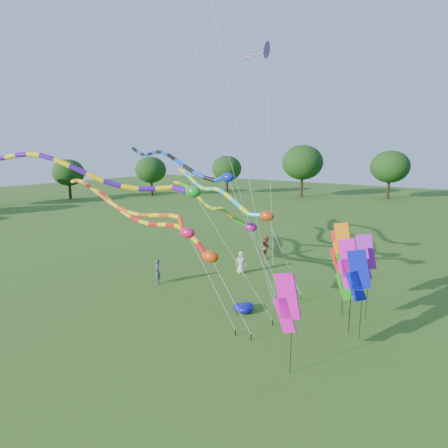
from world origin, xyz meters
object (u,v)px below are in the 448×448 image
Objects in this scene: tube_kite_red at (161,227)px; tube_kite_orange at (135,208)px; person_b at (157,272)px; person_c at (267,247)px; person_a at (241,262)px; blue_nylon_heap at (239,307)px.

tube_kite_orange is (-1.36, -0.73, 1.09)m from tube_kite_red.
tube_kite_orange is 4.74m from person_b.
tube_kite_red is 3.74m from person_b.
person_c is (3.05, 9.27, 0.08)m from person_b.
person_a is at bearing 85.41° from tube_kite_red.
person_a is at bearing 97.31° from person_b.
tube_kite_orange is at bearing -169.96° from blue_nylon_heap.
blue_nylon_heap is 6.74m from person_b.
tube_kite_red is at bearing 127.92° from person_c.
person_c is (-3.64, 9.77, 0.70)m from blue_nylon_heap.
person_a is (-3.33, 5.45, 0.59)m from blue_nylon_heap.
person_c is (1.65, 10.23, -3.25)m from tube_kite_red.
tube_kite_red is at bearing -175.11° from blue_nylon_heap.
tube_kite_red reaches higher than person_a.
person_c reaches higher than person_b.
blue_nylon_heap is 6.41m from person_a.
tube_kite_orange is 8.53× the size of person_c.
tube_kite_red is 8.31× the size of person_c.
blue_nylon_heap is (6.65, 1.18, -5.04)m from tube_kite_orange.
tube_kite_orange is at bearing -46.99° from person_b.
person_a is 0.88× the size of person_c.
blue_nylon_heap is 0.89× the size of person_b.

